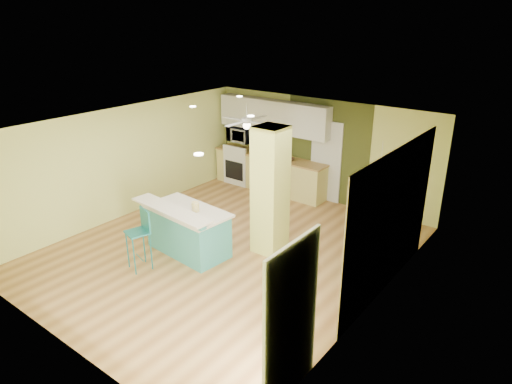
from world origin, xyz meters
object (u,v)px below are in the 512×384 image
at_px(bar_stool, 141,230).
at_px(canister, 195,207).
at_px(peninsula, 187,230).
at_px(side_counter, 378,252).
at_px(fruit_bowl, 289,159).

bearing_deg(bar_stool, canister, 83.47).
relative_size(bar_stool, canister, 6.21).
height_order(peninsula, side_counter, peninsula).
bearing_deg(canister, bar_stool, -113.26).
distance_m(fruit_bowl, canister, 3.61).
bearing_deg(fruit_bowl, bar_stool, -91.70).
bearing_deg(fruit_bowl, side_counter, -33.07).
xyz_separation_m(peninsula, bar_stool, (-0.23, -0.91, 0.29)).
relative_size(side_counter, canister, 7.42).
bearing_deg(peninsula, side_counter, 29.09).
height_order(fruit_bowl, canister, canister).
height_order(bar_stool, canister, bar_stool).
bearing_deg(canister, fruit_bowl, 94.49).
bearing_deg(peninsula, canister, 22.48).
xyz_separation_m(bar_stool, canister, (0.42, 0.97, 0.22)).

